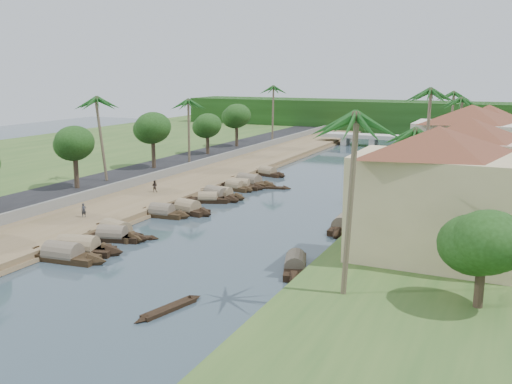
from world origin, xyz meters
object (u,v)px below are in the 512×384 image
at_px(building_near, 435,192).
at_px(person_near, 84,210).
at_px(bridge, 388,139).
at_px(sampan_1, 81,249).
at_px(sampan_0, 63,255).

height_order(building_near, person_near, building_near).
height_order(bridge, sampan_1, bridge).
bearing_deg(sampan_0, building_near, 13.63).
height_order(building_near, sampan_0, building_near).
xyz_separation_m(sampan_0, person_near, (-6.02, 9.48, 1.11)).
height_order(building_near, sampan_1, building_near).
relative_size(building_near, person_near, 10.27).
height_order(bridge, sampan_0, bridge).
distance_m(building_near, sampan_0, 30.28).
bearing_deg(sampan_0, sampan_1, 79.70).
height_order(sampan_1, person_near, person_near).
bearing_deg(building_near, sampan_1, -164.54).
relative_size(bridge, sampan_1, 3.43).
relative_size(sampan_0, sampan_1, 1.08).
xyz_separation_m(building_near, sampan_1, (-27.88, -7.71, -5.97)).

